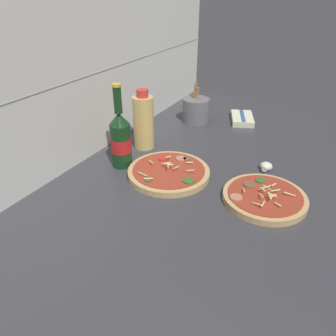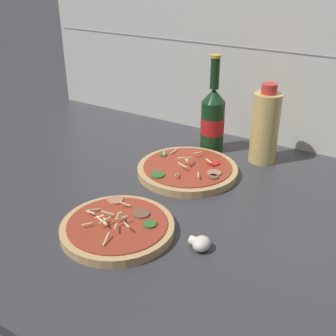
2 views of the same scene
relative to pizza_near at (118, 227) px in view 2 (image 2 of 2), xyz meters
The scene contains 7 objects.
counter_slab 17.86cm from the pizza_near, 63.73° to the left, with size 160.00×90.00×2.50cm.
tile_backsplash 67.27cm from the pizza_near, 82.73° to the left, with size 160.00×1.13×60.00cm.
pizza_near is the anchor object (origin of this frame).
pizza_far 30.33cm from the pizza_near, 91.32° to the left, with size 26.12×26.12×4.80cm.
beer_bottle 48.06cm from the pizza_near, 92.76° to the left, with size 6.78×6.78×27.60cm.
oil_bottle 50.58cm from the pizza_near, 74.95° to the left, with size 7.42×7.42×21.80cm.
mushroom_left 17.61cm from the pizza_near, 12.65° to the left, with size 4.24×4.03×2.82cm.
Camera 2 is at (38.83, -71.23, 53.40)cm, focal length 45.00 mm.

